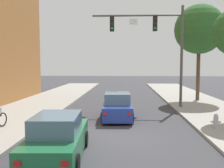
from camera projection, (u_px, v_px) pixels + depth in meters
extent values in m
plane|color=#38383D|center=(116.00, 137.00, 11.23)|extent=(120.00, 120.00, 0.00)
cylinder|color=#514C47|center=(182.00, 57.00, 18.26)|extent=(0.20, 0.20, 7.50)
cylinder|color=#514C47|center=(137.00, 15.00, 18.20)|extent=(6.65, 0.14, 0.14)
cube|color=black|center=(155.00, 24.00, 18.17)|extent=(0.32, 0.28, 1.05)
sphere|color=#2D2823|center=(155.00, 19.00, 18.00)|extent=(0.18, 0.18, 0.18)
sphere|color=#2D2823|center=(155.00, 24.00, 18.03)|extent=(0.18, 0.18, 0.18)
sphere|color=green|center=(155.00, 28.00, 18.05)|extent=(0.18, 0.18, 0.18)
cube|color=black|center=(112.00, 24.00, 18.34)|extent=(0.32, 0.28, 1.05)
sphere|color=#2D2823|center=(112.00, 19.00, 18.17)|extent=(0.18, 0.18, 0.18)
sphere|color=#2D2823|center=(112.00, 24.00, 18.20)|extent=(0.18, 0.18, 0.18)
sphere|color=green|center=(112.00, 28.00, 18.22)|extent=(0.18, 0.18, 0.18)
cube|color=white|center=(133.00, 22.00, 18.23)|extent=(0.60, 0.03, 0.44)
cube|color=navy|center=(117.00, 109.00, 15.22)|extent=(1.84, 4.26, 0.80)
cube|color=slate|center=(117.00, 98.00, 15.01)|extent=(1.57, 2.05, 0.64)
cylinder|color=black|center=(105.00, 109.00, 16.55)|extent=(0.24, 0.65, 0.64)
cylinder|color=black|center=(129.00, 109.00, 16.52)|extent=(0.24, 0.65, 0.64)
cylinder|color=black|center=(103.00, 117.00, 13.96)|extent=(0.24, 0.65, 0.64)
cylinder|color=black|center=(132.00, 118.00, 13.93)|extent=(0.24, 0.65, 0.64)
cube|color=red|center=(106.00, 114.00, 13.11)|extent=(0.20, 0.05, 0.14)
cube|color=red|center=(129.00, 114.00, 13.09)|extent=(0.20, 0.05, 0.14)
cube|color=#1E663D|center=(58.00, 143.00, 8.69)|extent=(1.92, 4.29, 0.80)
cube|color=slate|center=(57.00, 124.00, 8.48)|extent=(1.61, 2.08, 0.64)
cylinder|color=black|center=(45.00, 138.00, 10.00)|extent=(0.25, 0.65, 0.64)
cylinder|color=black|center=(85.00, 138.00, 10.00)|extent=(0.25, 0.65, 0.64)
cylinder|color=black|center=(22.00, 164.00, 7.41)|extent=(0.25, 0.65, 0.64)
cylinder|color=black|center=(76.00, 164.00, 7.41)|extent=(0.25, 0.65, 0.64)
cube|color=red|center=(17.00, 164.00, 6.56)|extent=(0.20, 0.05, 0.14)
cube|color=red|center=(64.00, 164.00, 6.56)|extent=(0.20, 0.05, 0.14)
torus|color=black|center=(3.00, 120.00, 12.58)|extent=(0.15, 0.72, 0.72)
cylinder|color=#194C8C|center=(1.00, 112.00, 12.45)|extent=(0.04, 0.04, 0.40)
cylinder|color=#B2B2B7|center=(216.00, 122.00, 12.30)|extent=(0.24, 0.24, 0.55)
sphere|color=#B2B2B7|center=(216.00, 116.00, 12.28)|extent=(0.22, 0.22, 0.22)
cylinder|color=#B2B2B7|center=(212.00, 122.00, 12.31)|extent=(0.12, 0.09, 0.09)
cylinder|color=#B2B2B7|center=(219.00, 122.00, 12.29)|extent=(0.12, 0.09, 0.09)
cylinder|color=brown|center=(198.00, 74.00, 21.94)|extent=(0.32, 0.32, 4.64)
sphere|color=#2D6028|center=(199.00, 29.00, 21.62)|extent=(4.34, 4.34, 4.34)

